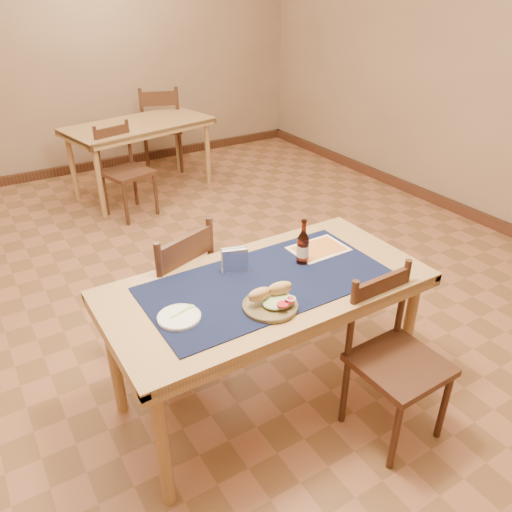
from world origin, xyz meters
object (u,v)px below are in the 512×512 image
sandwich_plate (272,301)px  back_table (139,131)px  main_table (267,296)px  chair_main_near (394,356)px  beer_bottle (303,247)px  chair_main_far (171,293)px  napkin_holder (235,260)px

sandwich_plate → back_table: bearing=79.6°
main_table → back_table: (0.54, 3.26, 0.00)m
chair_main_near → main_table: bearing=130.0°
main_table → chair_main_near: bearing=-50.0°
beer_bottle → chair_main_near: bearing=-73.9°
back_table → sandwich_plate: 3.51m
back_table → chair_main_far: bearing=-107.2°
chair_main_far → chair_main_near: size_ratio=1.08×
back_table → sandwich_plate: size_ratio=6.19×
main_table → sandwich_plate: bearing=-116.6°
chair_main_far → chair_main_near: (0.72, -1.04, -0.03)m
main_table → chair_main_near: (0.42, -0.50, -0.22)m
back_table → sandwich_plate: bearing=-100.4°
main_table → chair_main_far: size_ratio=1.71×
chair_main_far → sandwich_plate: 0.81m
main_table → chair_main_near: chair_main_near is taller
chair_main_far → napkin_holder: (0.22, -0.36, 0.33)m
main_table → chair_main_near: 0.69m
beer_bottle → napkin_holder: bearing=160.9°
main_table → napkin_holder: 0.24m
sandwich_plate → napkin_holder: 0.37m
chair_main_near → napkin_holder: napkin_holder is taller
chair_main_far → chair_main_near: chair_main_far is taller
beer_bottle → main_table: bearing=-167.4°
beer_bottle → napkin_holder: beer_bottle is taller
chair_main_far → napkin_holder: size_ratio=6.31×
main_table → beer_bottle: 0.32m
sandwich_plate → napkin_holder: napkin_holder is taller
back_table → beer_bottle: beer_bottle is taller
back_table → beer_bottle: 3.22m
main_table → beer_bottle: bearing=12.6°
chair_main_far → sandwich_plate: chair_main_far is taller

